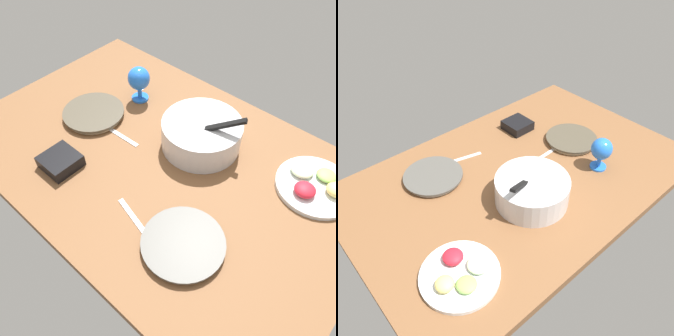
{
  "view_description": "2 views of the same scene",
  "coord_description": "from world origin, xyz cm",
  "views": [
    {
      "loc": [
        65.82,
        -68.54,
        101.49
      ],
      "look_at": [
        9.93,
        -5.7,
        5.19
      ],
      "focal_mm": 37.3,
      "sensor_mm": 36.0,
      "label": 1
    },
    {
      "loc": [
        86.4,
        87.88,
        107.43
      ],
      "look_at": [
        6.42,
        -2.96,
        5.19
      ],
      "focal_mm": 36.81,
      "sensor_mm": 36.0,
      "label": 2
    }
  ],
  "objects": [
    {
      "name": "dinner_plate_right",
      "position": [
        32.77,
        -24.11,
        1.31
      ],
      "size": [
        27.45,
        27.45,
        2.53
      ],
      "color": "silver",
      "rests_on": "ground_plane"
    },
    {
      "name": "fork_by_left_plate",
      "position": [
        -19.38,
        -2.08,
        0.3
      ],
      "size": [
        18.05,
        2.45,
        0.6
      ],
      "primitive_type": "cube",
      "rotation": [
        0.0,
        0.0,
        0.04
      ],
      "color": "silver",
      "rests_on": "ground_plane"
    },
    {
      "name": "mixing_bowl",
      "position": [
        8.43,
        15.96,
        6.4
      ],
      "size": [
        32.42,
        31.82,
        19.56
      ],
      "color": "silver",
      "rests_on": "ground_plane"
    },
    {
      "name": "fork_by_right_plate",
      "position": [
        12.96,
        -27.1,
        0.3
      ],
      "size": [
        17.9,
        6.1,
        0.6
      ],
      "primitive_type": "cube",
      "rotation": [
        0.0,
        0.0,
        -0.24
      ],
      "color": "silver",
      "rests_on": "ground_plane"
    },
    {
      "name": "ground_plane",
      "position": [
        0.0,
        0.0,
        -2.0
      ],
      "size": [
        160.0,
        104.0,
        4.0
      ],
      "primitive_type": "cube",
      "color": "brown"
    },
    {
      "name": "hurricane_glass_blue",
      "position": [
        -31.53,
        21.37,
        10.38
      ],
      "size": [
        9.97,
        9.97,
        16.35
      ],
      "color": "blue",
      "rests_on": "ground_plane"
    },
    {
      "name": "fruit_platter",
      "position": [
        53.44,
        26.24,
        1.69
      ],
      "size": [
        28.75,
        28.75,
        5.46
      ],
      "color": "silver",
      "rests_on": "ground_plane"
    },
    {
      "name": "square_bowl_black",
      "position": [
        -24.77,
        -28.81,
        2.78
      ],
      "size": [
        13.38,
        13.38,
        5.0
      ],
      "color": "black",
      "rests_on": "ground_plane"
    },
    {
      "name": "dinner_plate_left",
      "position": [
        -38.1,
        -1.1,
        1.42
      ],
      "size": [
        26.9,
        26.9,
        2.73
      ],
      "color": "beige",
      "rests_on": "ground_plane"
    }
  ]
}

